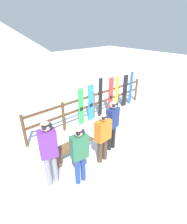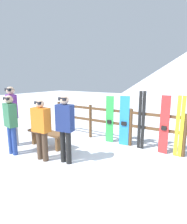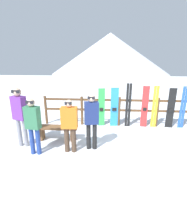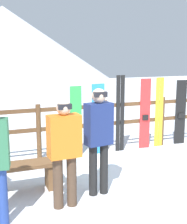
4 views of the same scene
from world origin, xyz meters
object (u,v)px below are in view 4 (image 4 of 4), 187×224
(snowboard_blue, at_px, (98,119))
(snowboard_red, at_px, (145,114))
(bench, at_px, (17,172))
(snowboard_black_stripe, at_px, (180,112))
(person_navy, at_px, (99,134))
(ski_pair_yellow, at_px, (159,112))
(person_orange, at_px, (64,147))
(snowboard_green, at_px, (76,122))
(ski_pair_black, at_px, (120,114))

(snowboard_blue, bearing_deg, snowboard_red, 0.00)
(bench, bearing_deg, snowboard_black_stripe, 18.64)
(bench, height_order, person_navy, person_navy)
(person_navy, relative_size, ski_pair_yellow, 1.02)
(bench, bearing_deg, ski_pair_yellow, 21.65)
(person_navy, relative_size, snowboard_red, 1.03)
(person_navy, bearing_deg, snowboard_blue, 68.41)
(bench, distance_m, snowboard_black_stripe, 4.25)
(person_orange, relative_size, snowboard_black_stripe, 1.00)
(bench, height_order, snowboard_black_stripe, snowboard_black_stripe)
(snowboard_blue, xyz_separation_m, ski_pair_yellow, (1.52, 0.00, 0.05))
(bench, distance_m, person_orange, 1.05)
(snowboard_blue, distance_m, ski_pair_yellow, 1.52)
(snowboard_green, bearing_deg, person_orange, -111.98)
(bench, bearing_deg, person_navy, -22.71)
(person_navy, distance_m, ski_pair_black, 2.23)
(snowboard_green, relative_size, ski_pair_yellow, 0.93)
(person_navy, relative_size, snowboard_green, 1.11)
(snowboard_red, bearing_deg, bench, -156.05)
(person_navy, height_order, ski_pair_black, ski_pair_black)
(person_navy, xyz_separation_m, snowboard_blue, (0.73, 1.84, -0.21))
(ski_pair_black, bearing_deg, person_orange, -131.99)
(bench, distance_m, snowboard_red, 3.36)
(ski_pair_black, distance_m, snowboard_black_stripe, 1.59)
(person_orange, distance_m, person_navy, 0.63)
(snowboard_green, xyz_separation_m, snowboard_blue, (0.50, 0.00, 0.02))
(person_orange, height_order, ski_pair_black, ski_pair_black)
(snowboard_blue, xyz_separation_m, snowboard_black_stripe, (2.11, 0.00, 0.01))
(snowboard_red, relative_size, snowboard_black_stripe, 1.04)
(bench, relative_size, person_orange, 0.87)
(snowboard_green, relative_size, snowboard_blue, 0.98)
(person_orange, height_order, snowboard_blue, person_orange)
(ski_pair_yellow, bearing_deg, snowboard_red, -179.49)
(person_orange, bearing_deg, ski_pair_yellow, 35.83)
(snowboard_green, bearing_deg, snowboard_red, 0.00)
(bench, height_order, snowboard_red, snowboard_red)
(ski_pair_black, height_order, snowboard_red, ski_pair_black)
(bench, height_order, snowboard_green, snowboard_green)
(person_navy, bearing_deg, snowboard_green, 82.79)
(bench, bearing_deg, person_orange, -50.25)
(bench, bearing_deg, snowboard_green, 43.95)
(snowboard_green, distance_m, ski_pair_black, 1.02)
(person_navy, xyz_separation_m, snowboard_red, (1.87, 1.84, -0.17))
(bench, height_order, person_orange, person_orange)
(person_orange, distance_m, snowboard_black_stripe, 4.00)
(snowboard_blue, bearing_deg, ski_pair_black, 0.37)
(bench, relative_size, snowboard_blue, 0.88)
(snowboard_blue, relative_size, snowboard_red, 0.95)
(snowboard_blue, bearing_deg, person_orange, -122.86)
(bench, height_order, ski_pair_yellow, ski_pair_yellow)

